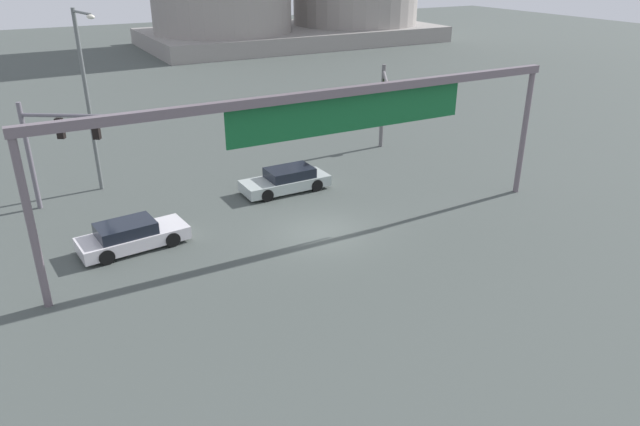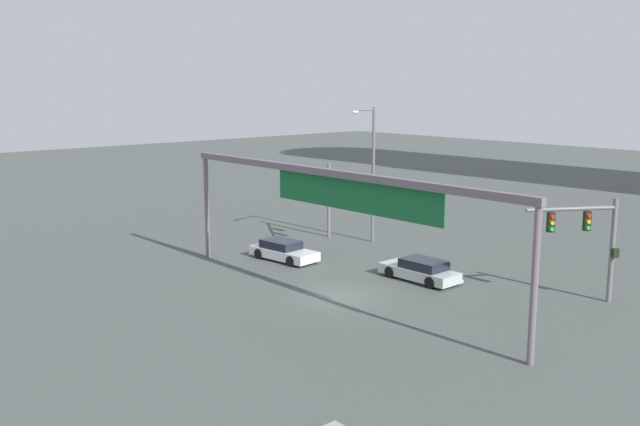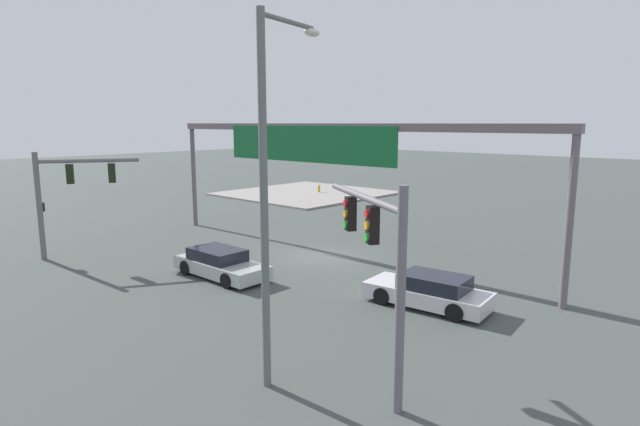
{
  "view_description": "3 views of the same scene",
  "coord_description": "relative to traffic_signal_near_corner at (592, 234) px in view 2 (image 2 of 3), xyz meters",
  "views": [
    {
      "loc": [
        -11.37,
        -20.72,
        11.47
      ],
      "look_at": [
        -0.89,
        -1.53,
        1.75
      ],
      "focal_mm": 32.98,
      "sensor_mm": 36.0,
      "label": 1
    },
    {
      "loc": [
        24.99,
        -23.44,
        10.62
      ],
      "look_at": [
        -2.47,
        0.88,
        3.85
      ],
      "focal_mm": 39.33,
      "sensor_mm": 36.0,
      "label": 2
    },
    {
      "loc": [
        -16.79,
        18.31,
        6.54
      ],
      "look_at": [
        -1.72,
        1.78,
        2.64
      ],
      "focal_mm": 29.0,
      "sensor_mm": 36.0,
      "label": 3
    }
  ],
  "objects": [
    {
      "name": "streetlamp_curved_arm",
      "position": [
        -16.53,
        1.61,
        1.75
      ],
      "size": [
        0.73,
        2.56,
        9.11
      ],
      "rotation": [
        0.0,
        0.0,
        -1.37
      ],
      "color": "slate",
      "rests_on": "ground"
    },
    {
      "name": "sedan_car_approaching",
      "position": [
        -8.1,
        -3.06,
        -2.9
      ],
      "size": [
        4.61,
        1.94,
        1.21
      ],
      "rotation": [
        0.0,
        0.0,
        3.15
      ],
      "color": "#AEB9B6",
      "rests_on": "ground"
    },
    {
      "name": "traffic_signal_opposite_side",
      "position": [
        -18.55,
        -0.05,
        0.05
      ],
      "size": [
        4.34,
        2.8,
        5.23
      ],
      "rotation": [
        0.0,
        0.0,
        -0.56
      ],
      "color": "slate",
      "rests_on": "ground"
    },
    {
      "name": "traffic_signal_near_corner",
      "position": [
        0.0,
        0.0,
        0.0
      ],
      "size": [
        2.9,
        4.12,
        5.2
      ],
      "rotation": [
        0.0,
        0.0,
        -2.12
      ],
      "color": "slate",
      "rests_on": "ground"
    },
    {
      "name": "overhead_sign_gantry",
      "position": [
        -8.57,
        -8.88,
        2.03
      ],
      "size": [
        23.07,
        0.43,
        6.52
      ],
      "color": "#675C63",
      "rests_on": "ground"
    },
    {
      "name": "ground_plane",
      "position": [
        -8.95,
        -8.38,
        -3.48
      ],
      "size": [
        180.18,
        180.18,
        0.0
      ],
      "primitive_type": "plane",
      "color": "#464D49"
    },
    {
      "name": "sedan_car_waiting_far",
      "position": [
        -16.66,
        -5.86,
        -2.91
      ],
      "size": [
        4.62,
        2.2,
        1.21
      ],
      "rotation": [
        0.0,
        0.0,
        0.1
      ],
      "color": "silver",
      "rests_on": "ground"
    }
  ]
}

